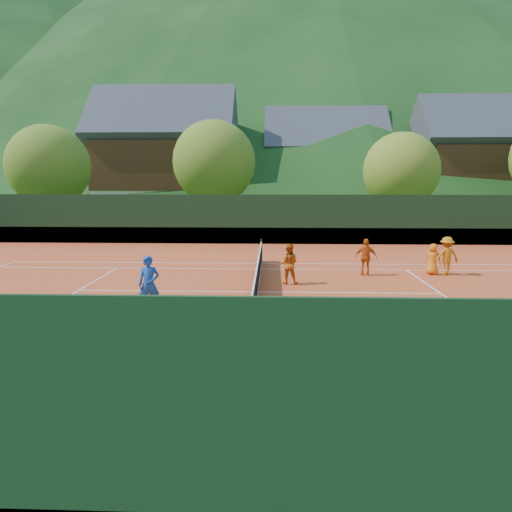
{
  "coord_description": "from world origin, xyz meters",
  "views": [
    {
      "loc": [
        0.52,
        -15.63,
        3.98
      ],
      "look_at": [
        -0.04,
        0.0,
        1.31
      ],
      "focal_mm": 32.0,
      "sensor_mm": 36.0,
      "label": 1
    }
  ],
  "objects_px": {
    "student_d": "(446,256)",
    "tennis_net": "(257,278)",
    "student_a": "(289,264)",
    "chalet_mid": "(324,169)",
    "coach": "(149,284)",
    "student_b": "(366,257)",
    "chalet_right": "(474,165)",
    "student_c": "(433,259)",
    "chalet_left": "(166,161)"
  },
  "relations": [
    {
      "from": "student_d",
      "to": "tennis_net",
      "type": "relative_size",
      "value": 0.13
    },
    {
      "from": "student_a",
      "to": "chalet_mid",
      "type": "bearing_deg",
      "value": -92.52
    },
    {
      "from": "student_d",
      "to": "student_a",
      "type": "bearing_deg",
      "value": 9.14
    },
    {
      "from": "coach",
      "to": "student_a",
      "type": "distance_m",
      "value": 5.78
    },
    {
      "from": "student_b",
      "to": "chalet_right",
      "type": "relative_size",
      "value": 0.13
    },
    {
      "from": "student_a",
      "to": "student_b",
      "type": "height_order",
      "value": "student_a"
    },
    {
      "from": "student_c",
      "to": "chalet_mid",
      "type": "relative_size",
      "value": 0.1
    },
    {
      "from": "student_d",
      "to": "student_c",
      "type": "bearing_deg",
      "value": -15.46
    },
    {
      "from": "student_b",
      "to": "chalet_right",
      "type": "distance_m",
      "value": 31.53
    },
    {
      "from": "student_c",
      "to": "tennis_net",
      "type": "xyz_separation_m",
      "value": [
        -7.2,
        -3.24,
        -0.15
      ]
    },
    {
      "from": "tennis_net",
      "to": "chalet_right",
      "type": "xyz_separation_m",
      "value": [
        20.0,
        30.0,
        4.74
      ]
    },
    {
      "from": "student_d",
      "to": "chalet_right",
      "type": "xyz_separation_m",
      "value": [
        12.29,
        26.84,
        4.44
      ]
    },
    {
      "from": "student_b",
      "to": "student_d",
      "type": "relative_size",
      "value": 0.95
    },
    {
      "from": "student_d",
      "to": "chalet_mid",
      "type": "height_order",
      "value": "chalet_mid"
    },
    {
      "from": "chalet_left",
      "to": "student_a",
      "type": "bearing_deg",
      "value": -68.76
    },
    {
      "from": "coach",
      "to": "student_b",
      "type": "bearing_deg",
      "value": 29.57
    },
    {
      "from": "coach",
      "to": "student_c",
      "type": "xyz_separation_m",
      "value": [
        10.33,
        5.81,
        -0.21
      ]
    },
    {
      "from": "student_d",
      "to": "tennis_net",
      "type": "distance_m",
      "value": 8.34
    },
    {
      "from": "student_b",
      "to": "chalet_mid",
      "type": "bearing_deg",
      "value": -84.05
    },
    {
      "from": "student_a",
      "to": "student_b",
      "type": "bearing_deg",
      "value": -147.06
    },
    {
      "from": "coach",
      "to": "chalet_left",
      "type": "relative_size",
      "value": 0.12
    },
    {
      "from": "student_a",
      "to": "chalet_mid",
      "type": "distance_m",
      "value": 33.3
    },
    {
      "from": "coach",
      "to": "tennis_net",
      "type": "relative_size",
      "value": 0.14
    },
    {
      "from": "coach",
      "to": "chalet_mid",
      "type": "height_order",
      "value": "chalet_mid"
    },
    {
      "from": "student_b",
      "to": "chalet_right",
      "type": "height_order",
      "value": "chalet_right"
    },
    {
      "from": "student_a",
      "to": "student_c",
      "type": "bearing_deg",
      "value": -156.5
    },
    {
      "from": "student_a",
      "to": "chalet_left",
      "type": "relative_size",
      "value": 0.11
    },
    {
      "from": "student_b",
      "to": "chalet_right",
      "type": "bearing_deg",
      "value": -111.09
    },
    {
      "from": "student_a",
      "to": "chalet_right",
      "type": "xyz_separation_m",
      "value": [
        18.86,
        28.67,
        4.47
      ]
    },
    {
      "from": "chalet_left",
      "to": "coach",
      "type": "bearing_deg",
      "value": -78.09
    },
    {
      "from": "student_b",
      "to": "student_d",
      "type": "xyz_separation_m",
      "value": [
        3.33,
        0.18,
        0.04
      ]
    },
    {
      "from": "coach",
      "to": "student_d",
      "type": "distance_m",
      "value": 12.27
    },
    {
      "from": "coach",
      "to": "student_b",
      "type": "distance_m",
      "value": 9.34
    },
    {
      "from": "chalet_right",
      "to": "student_c",
      "type": "bearing_deg",
      "value": -115.57
    },
    {
      "from": "coach",
      "to": "student_b",
      "type": "xyz_separation_m",
      "value": [
        7.52,
        5.54,
        -0.1
      ]
    },
    {
      "from": "chalet_left",
      "to": "chalet_mid",
      "type": "bearing_deg",
      "value": 14.04
    },
    {
      "from": "coach",
      "to": "chalet_mid",
      "type": "relative_size",
      "value": 0.14
    },
    {
      "from": "student_c",
      "to": "student_d",
      "type": "distance_m",
      "value": 0.54
    },
    {
      "from": "coach",
      "to": "chalet_left",
      "type": "bearing_deg",
      "value": 95.08
    },
    {
      "from": "student_a",
      "to": "chalet_right",
      "type": "height_order",
      "value": "chalet_right"
    },
    {
      "from": "student_c",
      "to": "chalet_left",
      "type": "bearing_deg",
      "value": -37.44
    },
    {
      "from": "coach",
      "to": "chalet_right",
      "type": "relative_size",
      "value": 0.14
    },
    {
      "from": "chalet_mid",
      "to": "coach",
      "type": "bearing_deg",
      "value": -104.03
    },
    {
      "from": "student_c",
      "to": "chalet_mid",
      "type": "bearing_deg",
      "value": -67.94
    },
    {
      "from": "chalet_mid",
      "to": "chalet_right",
      "type": "xyz_separation_m",
      "value": [
        14.0,
        -4.0,
        0.27
      ]
    },
    {
      "from": "coach",
      "to": "student_c",
      "type": "relative_size",
      "value": 1.32
    },
    {
      "from": "tennis_net",
      "to": "student_c",
      "type": "bearing_deg",
      "value": 24.26
    },
    {
      "from": "student_b",
      "to": "student_c",
      "type": "bearing_deg",
      "value": -165.68
    },
    {
      "from": "chalet_mid",
      "to": "chalet_right",
      "type": "distance_m",
      "value": 14.56
    },
    {
      "from": "chalet_mid",
      "to": "chalet_right",
      "type": "bearing_deg",
      "value": -15.95
    }
  ]
}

